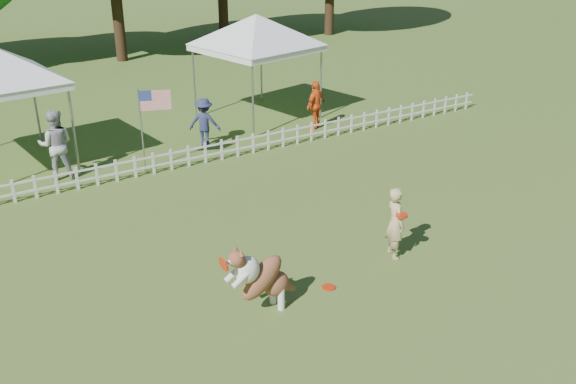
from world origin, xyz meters
The scene contains 10 objects.
ground centered at (0.00, 0.00, 0.00)m, with size 120.00×120.00×0.00m, color #395A1C.
picket_fence centered at (0.00, 7.00, 0.30)m, with size 22.00×0.08×0.60m, color silver, non-canonical shape.
handler centered at (1.79, 0.28, 0.75)m, with size 0.55×0.36×1.50m, color tan.
dog centered at (-1.42, -0.06, 0.70)m, with size 1.35×0.45×1.40m, color brown, non-canonical shape.
frisbee_on_turf centered at (-0.01, -0.03, 0.01)m, with size 0.25×0.25×0.02m, color red.
canopy_tent_right centered at (4.05, 9.97, 1.66)m, with size 3.22×3.22×3.33m, color white, non-canonical shape.
flag_pole centered at (-0.89, 7.28, 1.13)m, with size 0.86×0.09×2.25m, color gray, non-canonical shape.
spectator_a centered at (-2.93, 8.04, 0.91)m, with size 0.89×0.69×1.83m, color #A09FA5.
spectator_b centered at (1.35, 8.31, 0.72)m, with size 0.93×0.53×1.44m, color #23284B.
spectator_c centered at (5.04, 7.96, 0.78)m, with size 0.91×0.38×1.55m, color #E6551B.
Camera 1 is at (-5.97, -8.29, 6.44)m, focal length 40.00 mm.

